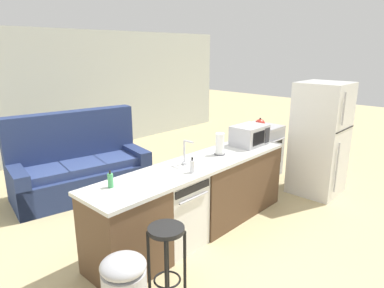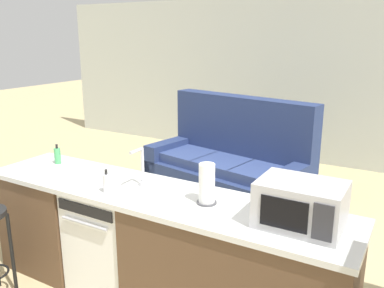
{
  "view_description": "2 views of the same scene",
  "coord_description": "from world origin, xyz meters",
  "px_view_note": "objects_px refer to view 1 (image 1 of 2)",
  "views": [
    {
      "loc": [
        -2.71,
        -2.58,
        2.21
      ],
      "look_at": [
        0.64,
        0.55,
        0.93
      ],
      "focal_mm": 32.0,
      "sensor_mm": 36.0,
      "label": 1
    },
    {
      "loc": [
        1.8,
        -2.26,
        2.02
      ],
      "look_at": [
        0.07,
        0.72,
        1.08
      ],
      "focal_mm": 38.0,
      "sensor_mm": 36.0,
      "label": 2
    }
  ],
  "objects_px": {
    "kettle": "(260,124)",
    "bar_stool": "(167,249)",
    "paper_towel_roll": "(220,144)",
    "couch": "(79,168)",
    "stove_range": "(257,151)",
    "microwave": "(250,135)",
    "refrigerator": "(320,139)",
    "soap_bottle": "(192,166)",
    "dishwasher": "(174,211)",
    "dish_soap_bottle": "(110,180)"
  },
  "relations": [
    {
      "from": "paper_towel_roll",
      "to": "couch",
      "type": "bearing_deg",
      "value": 110.42
    },
    {
      "from": "dishwasher",
      "to": "paper_towel_roll",
      "type": "bearing_deg",
      "value": 1.26
    },
    {
      "from": "stove_range",
      "to": "microwave",
      "type": "distance_m",
      "value": 1.38
    },
    {
      "from": "dishwasher",
      "to": "couch",
      "type": "height_order",
      "value": "couch"
    },
    {
      "from": "refrigerator",
      "to": "couch",
      "type": "height_order",
      "value": "refrigerator"
    },
    {
      "from": "dish_soap_bottle",
      "to": "bar_stool",
      "type": "relative_size",
      "value": 0.24
    },
    {
      "from": "stove_range",
      "to": "couch",
      "type": "xyz_separation_m",
      "value": [
        -2.57,
        1.63,
        -0.06
      ]
    },
    {
      "from": "stove_range",
      "to": "kettle",
      "type": "height_order",
      "value": "kettle"
    },
    {
      "from": "kettle",
      "to": "bar_stool",
      "type": "relative_size",
      "value": 0.28
    },
    {
      "from": "stove_range",
      "to": "bar_stool",
      "type": "bearing_deg",
      "value": -160.36
    },
    {
      "from": "refrigerator",
      "to": "bar_stool",
      "type": "xyz_separation_m",
      "value": [
        -3.3,
        -0.08,
        -0.33
      ]
    },
    {
      "from": "kettle",
      "to": "couch",
      "type": "bearing_deg",
      "value": 143.77
    },
    {
      "from": "microwave",
      "to": "couch",
      "type": "xyz_separation_m",
      "value": [
        -1.45,
        2.18,
        -0.65
      ]
    },
    {
      "from": "kettle",
      "to": "bar_stool",
      "type": "bearing_deg",
      "value": -161.45
    },
    {
      "from": "bar_stool",
      "to": "couch",
      "type": "relative_size",
      "value": 0.35
    },
    {
      "from": "couch",
      "to": "refrigerator",
      "type": "bearing_deg",
      "value": -46.78
    },
    {
      "from": "refrigerator",
      "to": "dish_soap_bottle",
      "type": "distance_m",
      "value": 3.4
    },
    {
      "from": "refrigerator",
      "to": "microwave",
      "type": "xyz_separation_m",
      "value": [
        -1.12,
        0.55,
        0.17
      ]
    },
    {
      "from": "paper_towel_roll",
      "to": "kettle",
      "type": "bearing_deg",
      "value": 14.22
    },
    {
      "from": "refrigerator",
      "to": "paper_towel_roll",
      "type": "height_order",
      "value": "refrigerator"
    },
    {
      "from": "stove_range",
      "to": "refrigerator",
      "type": "distance_m",
      "value": 1.17
    },
    {
      "from": "microwave",
      "to": "dish_soap_bottle",
      "type": "relative_size",
      "value": 2.84
    },
    {
      "from": "kettle",
      "to": "couch",
      "type": "xyz_separation_m",
      "value": [
        -2.4,
        1.76,
        -0.59
      ]
    },
    {
      "from": "bar_stool",
      "to": "couch",
      "type": "bearing_deg",
      "value": 75.36
    },
    {
      "from": "microwave",
      "to": "bar_stool",
      "type": "relative_size",
      "value": 0.68
    },
    {
      "from": "microwave",
      "to": "dish_soap_bottle",
      "type": "height_order",
      "value": "microwave"
    },
    {
      "from": "stove_range",
      "to": "soap_bottle",
      "type": "xyz_separation_m",
      "value": [
        -2.48,
        -0.72,
        0.52
      ]
    },
    {
      "from": "dishwasher",
      "to": "bar_stool",
      "type": "distance_m",
      "value": 0.95
    },
    {
      "from": "paper_towel_roll",
      "to": "dish_soap_bottle",
      "type": "relative_size",
      "value": 1.6
    },
    {
      "from": "bar_stool",
      "to": "couch",
      "type": "xyz_separation_m",
      "value": [
        0.73,
        2.81,
        -0.14
      ]
    },
    {
      "from": "paper_towel_roll",
      "to": "dish_soap_bottle",
      "type": "bearing_deg",
      "value": 175.9
    },
    {
      "from": "soap_bottle",
      "to": "couch",
      "type": "xyz_separation_m",
      "value": [
        -0.08,
        2.35,
        -0.58
      ]
    },
    {
      "from": "refrigerator",
      "to": "dish_soap_bottle",
      "type": "height_order",
      "value": "refrigerator"
    },
    {
      "from": "soap_bottle",
      "to": "couch",
      "type": "bearing_deg",
      "value": 92.05
    },
    {
      "from": "refrigerator",
      "to": "bar_stool",
      "type": "relative_size",
      "value": 2.34
    },
    {
      "from": "paper_towel_roll",
      "to": "soap_bottle",
      "type": "bearing_deg",
      "value": -165.11
    },
    {
      "from": "dishwasher",
      "to": "stove_range",
      "type": "distance_m",
      "value": 2.66
    },
    {
      "from": "stove_range",
      "to": "microwave",
      "type": "bearing_deg",
      "value": -153.82
    },
    {
      "from": "soap_bottle",
      "to": "dish_soap_bottle",
      "type": "xyz_separation_m",
      "value": [
        -0.85,
        0.3,
        0.0
      ]
    },
    {
      "from": "bar_stool",
      "to": "paper_towel_roll",
      "type": "bearing_deg",
      "value": 22.82
    },
    {
      "from": "dishwasher",
      "to": "kettle",
      "type": "distance_m",
      "value": 2.53
    },
    {
      "from": "microwave",
      "to": "dish_soap_bottle",
      "type": "bearing_deg",
      "value": 176.58
    },
    {
      "from": "soap_bottle",
      "to": "kettle",
      "type": "relative_size",
      "value": 0.86
    },
    {
      "from": "kettle",
      "to": "refrigerator",
      "type": "bearing_deg",
      "value": -80.34
    },
    {
      "from": "soap_bottle",
      "to": "kettle",
      "type": "distance_m",
      "value": 2.39
    },
    {
      "from": "refrigerator",
      "to": "soap_bottle",
      "type": "height_order",
      "value": "refrigerator"
    },
    {
      "from": "dishwasher",
      "to": "bar_stool",
      "type": "height_order",
      "value": "dishwasher"
    },
    {
      "from": "paper_towel_roll",
      "to": "couch",
      "type": "xyz_separation_m",
      "value": [
        -0.81,
        2.16,
        -0.64
      ]
    },
    {
      "from": "dishwasher",
      "to": "stove_range",
      "type": "height_order",
      "value": "stove_range"
    },
    {
      "from": "paper_towel_roll",
      "to": "bar_stool",
      "type": "xyz_separation_m",
      "value": [
        -1.54,
        -0.65,
        -0.5
      ]
    }
  ]
}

